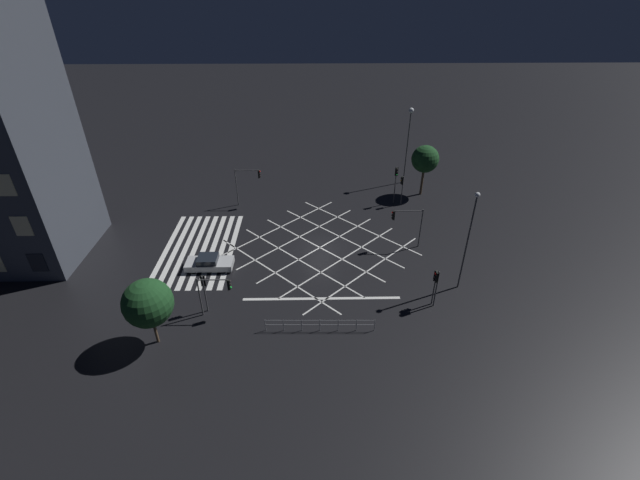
{
  "coord_description": "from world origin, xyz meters",
  "views": [
    {
      "loc": [
        35.22,
        -0.6,
        23.0
      ],
      "look_at": [
        0.0,
        0.0,
        0.88
      ],
      "focal_mm": 24.0,
      "sensor_mm": 36.0,
      "label": 1
    }
  ],
  "objects_px": {
    "traffic_light_median_north": "(406,219)",
    "street_lamp_east": "(409,128)",
    "traffic_light_nw_cross": "(402,185)",
    "traffic_light_ne_cross": "(436,282)",
    "traffic_light_se_main": "(204,286)",
    "street_lamp_west": "(470,231)",
    "traffic_light_sw_cross": "(249,179)",
    "street_tree_near": "(148,303)",
    "traffic_light_se_cross": "(217,288)",
    "traffic_light_ne_main": "(435,280)",
    "traffic_light_nw_main": "(396,178)",
    "street_tree_far": "(425,159)",
    "waiting_car": "(209,263)"
  },
  "relations": [
    {
      "from": "traffic_light_se_main",
      "to": "traffic_light_median_north",
      "type": "bearing_deg",
      "value": -62.4
    },
    {
      "from": "street_lamp_east",
      "to": "waiting_car",
      "type": "relative_size",
      "value": 2.23
    },
    {
      "from": "traffic_light_se_main",
      "to": "street_lamp_west",
      "type": "relative_size",
      "value": 0.38
    },
    {
      "from": "traffic_light_nw_cross",
      "to": "traffic_light_sw_cross",
      "type": "height_order",
      "value": "traffic_light_sw_cross"
    },
    {
      "from": "traffic_light_nw_main",
      "to": "street_tree_far",
      "type": "xyz_separation_m",
      "value": [
        -2.3,
        3.67,
        1.34
      ]
    },
    {
      "from": "street_lamp_east",
      "to": "waiting_car",
      "type": "xyz_separation_m",
      "value": [
        18.51,
        -21.15,
        -6.57
      ]
    },
    {
      "from": "traffic_light_nw_cross",
      "to": "traffic_light_nw_main",
      "type": "bearing_deg",
      "value": -30.6
    },
    {
      "from": "street_lamp_east",
      "to": "street_lamp_west",
      "type": "height_order",
      "value": "street_lamp_east"
    },
    {
      "from": "traffic_light_se_main",
      "to": "street_tree_far",
      "type": "distance_m",
      "value": 30.03
    },
    {
      "from": "traffic_light_se_main",
      "to": "traffic_light_sw_cross",
      "type": "relative_size",
      "value": 0.77
    },
    {
      "from": "traffic_light_ne_cross",
      "to": "street_lamp_east",
      "type": "xyz_separation_m",
      "value": [
        -24.06,
        2.05,
        4.72
      ]
    },
    {
      "from": "traffic_light_nw_main",
      "to": "waiting_car",
      "type": "height_order",
      "value": "traffic_light_nw_main"
    },
    {
      "from": "traffic_light_nw_cross",
      "to": "street_lamp_east",
      "type": "distance_m",
      "value": 7.87
    },
    {
      "from": "traffic_light_nw_cross",
      "to": "traffic_light_ne_cross",
      "type": "height_order",
      "value": "traffic_light_nw_cross"
    },
    {
      "from": "traffic_light_nw_cross",
      "to": "traffic_light_se_cross",
      "type": "height_order",
      "value": "traffic_light_se_cross"
    },
    {
      "from": "traffic_light_se_cross",
      "to": "street_tree_far",
      "type": "xyz_separation_m",
      "value": [
        -21.34,
        20.49,
        1.84
      ]
    },
    {
      "from": "street_tree_near",
      "to": "traffic_light_median_north",
      "type": "bearing_deg",
      "value": 121.62
    },
    {
      "from": "traffic_light_median_north",
      "to": "traffic_light_nw_cross",
      "type": "bearing_deg",
      "value": -98.27
    },
    {
      "from": "traffic_light_nw_main",
      "to": "traffic_light_ne_cross",
      "type": "xyz_separation_m",
      "value": [
        18.27,
        0.16,
        -0.72
      ]
    },
    {
      "from": "traffic_light_nw_cross",
      "to": "traffic_light_nw_main",
      "type": "relative_size",
      "value": 0.8
    },
    {
      "from": "traffic_light_sw_cross",
      "to": "street_tree_far",
      "type": "xyz_separation_m",
      "value": [
        -2.48,
        20.36,
        1.21
      ]
    },
    {
      "from": "street_lamp_east",
      "to": "street_tree_near",
      "type": "distance_m",
      "value": 36.21
    },
    {
      "from": "traffic_light_median_north",
      "to": "traffic_light_se_main",
      "type": "height_order",
      "value": "traffic_light_median_north"
    },
    {
      "from": "traffic_light_se_main",
      "to": "street_lamp_west",
      "type": "distance_m",
      "value": 21.29
    },
    {
      "from": "traffic_light_nw_main",
      "to": "waiting_car",
      "type": "bearing_deg",
      "value": -56.1
    },
    {
      "from": "traffic_light_nw_cross",
      "to": "waiting_car",
      "type": "distance_m",
      "value": 23.25
    },
    {
      "from": "traffic_light_se_main",
      "to": "traffic_light_ne_main",
      "type": "xyz_separation_m",
      "value": [
        -0.52,
        18.09,
        -0.09
      ]
    },
    {
      "from": "traffic_light_nw_cross",
      "to": "traffic_light_se_cross",
      "type": "distance_m",
      "value": 25.57
    },
    {
      "from": "traffic_light_se_main",
      "to": "waiting_car",
      "type": "bearing_deg",
      "value": 9.95
    },
    {
      "from": "street_lamp_east",
      "to": "street_lamp_west",
      "type": "xyz_separation_m",
      "value": [
        21.65,
        0.75,
        -1.54
      ]
    },
    {
      "from": "traffic_light_se_cross",
      "to": "traffic_light_nw_cross",
      "type": "bearing_deg",
      "value": 46.83
    },
    {
      "from": "traffic_light_nw_main",
      "to": "street_lamp_east",
      "type": "relative_size",
      "value": 0.47
    },
    {
      "from": "traffic_light_se_cross",
      "to": "traffic_light_nw_main",
      "type": "relative_size",
      "value": 0.81
    },
    {
      "from": "traffic_light_median_north",
      "to": "street_tree_far",
      "type": "xyz_separation_m",
      "value": [
        -11.71,
        4.31,
        1.43
      ]
    },
    {
      "from": "traffic_light_nw_main",
      "to": "street_lamp_east",
      "type": "xyz_separation_m",
      "value": [
        -5.79,
        2.21,
        3.99
      ]
    },
    {
      "from": "street_lamp_east",
      "to": "traffic_light_se_cross",
      "type": "bearing_deg",
      "value": -37.47
    },
    {
      "from": "traffic_light_se_cross",
      "to": "traffic_light_median_north",
      "type": "xyz_separation_m",
      "value": [
        -9.63,
        16.18,
        0.41
      ]
    },
    {
      "from": "traffic_light_ne_cross",
      "to": "traffic_light_ne_main",
      "type": "height_order",
      "value": "traffic_light_ne_cross"
    },
    {
      "from": "traffic_light_sw_cross",
      "to": "street_tree_far",
      "type": "height_order",
      "value": "street_tree_far"
    },
    {
      "from": "street_tree_near",
      "to": "traffic_light_nw_cross",
      "type": "bearing_deg",
      "value": 134.91
    },
    {
      "from": "traffic_light_median_north",
      "to": "street_lamp_east",
      "type": "distance_m",
      "value": 16.0
    },
    {
      "from": "traffic_light_ne_cross",
      "to": "street_lamp_west",
      "type": "distance_m",
      "value": 4.87
    },
    {
      "from": "traffic_light_se_cross",
      "to": "waiting_car",
      "type": "xyz_separation_m",
      "value": [
        -6.32,
        -2.12,
        -2.07
      ]
    },
    {
      "from": "traffic_light_nw_cross",
      "to": "street_tree_far",
      "type": "height_order",
      "value": "street_tree_far"
    },
    {
      "from": "traffic_light_se_cross",
      "to": "traffic_light_median_north",
      "type": "bearing_deg",
      "value": 30.75
    },
    {
      "from": "traffic_light_nw_main",
      "to": "traffic_light_ne_main",
      "type": "bearing_deg",
      "value": 0.51
    },
    {
      "from": "traffic_light_median_north",
      "to": "traffic_light_sw_cross",
      "type": "distance_m",
      "value": 18.52
    },
    {
      "from": "traffic_light_nw_main",
      "to": "traffic_light_sw_cross",
      "type": "height_order",
      "value": "traffic_light_sw_cross"
    },
    {
      "from": "traffic_light_sw_cross",
      "to": "street_tree_near",
      "type": "height_order",
      "value": "street_tree_near"
    },
    {
      "from": "traffic_light_nw_main",
      "to": "traffic_light_ne_main",
      "type": "xyz_separation_m",
      "value": [
        17.94,
        0.16,
        -0.8
      ]
    }
  ]
}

